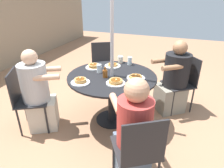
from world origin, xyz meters
TOP-DOWN VIEW (x-y plane):
  - ground_plane at (0.00, 0.00)m, footprint 12.00×12.00m
  - patio_table at (0.00, 0.00)m, footprint 1.20×1.20m
  - umbrella_pole at (0.00, 0.00)m, footprint 0.04×0.04m
  - patio_chair_north at (1.00, 0.57)m, footprint 0.55×0.55m
  - patio_chair_east at (-0.57, 1.00)m, footprint 0.55×0.55m
  - diner_east at (-0.49, 0.85)m, footprint 0.53×0.57m
  - patio_chair_south at (-0.97, -0.62)m, footprint 0.56×0.56m
  - diner_south at (-0.83, -0.53)m, footprint 0.57×0.52m
  - patio_chair_west at (0.70, -0.91)m, footprint 0.57×0.57m
  - diner_west at (0.60, -0.78)m, footprint 0.58×0.61m
  - pancake_plate_a at (-0.36, 0.28)m, footprint 0.24×0.24m
  - pancake_plate_b at (0.02, -0.32)m, footprint 0.24×0.24m
  - pancake_plate_c at (-0.22, -0.13)m, footprint 0.24×0.24m
  - pancake_plate_d at (0.33, 0.11)m, footprint 0.24×0.24m
  - pancake_plate_e at (0.17, 0.35)m, footprint 0.24×0.24m
  - syrup_bottle at (-0.08, 0.06)m, footprint 0.08×0.06m
  - coffee_cup at (0.53, 0.06)m, footprint 0.08×0.08m
  - drinking_glass_a at (0.49, -0.10)m, footprint 0.07×0.07m
  - drinking_glass_b at (0.04, 0.20)m, footprint 0.07×0.07m

SIDE VIEW (x-z plane):
  - ground_plane at x=0.00m, z-range 0.00..0.00m
  - patio_chair_north at x=1.00m, z-range 0.06..0.92m
  - patio_chair_east at x=-0.57m, z-range 0.06..0.92m
  - patio_chair_south at x=-0.97m, z-range 0.06..0.92m
  - patio_chair_west at x=0.70m, z-range 0.06..0.92m
  - diner_west at x=0.60m, z-range -0.06..1.06m
  - diner_east at x=-0.49m, z-range -0.05..1.07m
  - diner_south at x=-0.83m, z-range -0.04..1.07m
  - patio_table at x=0.00m, z-range 0.23..0.94m
  - pancake_plate_d at x=0.33m, z-range 0.71..0.76m
  - pancake_plate_b at x=0.02m, z-range 0.71..0.76m
  - pancake_plate_a at x=-0.36m, z-range 0.70..0.77m
  - pancake_plate_c at x=-0.22m, z-range 0.71..0.77m
  - pancake_plate_e at x=0.17m, z-range 0.70..0.77m
  - coffee_cup at x=0.53m, z-range 0.71..0.82m
  - syrup_bottle at x=-0.08m, z-range 0.70..0.84m
  - drinking_glass_b at x=0.04m, z-range 0.71..0.83m
  - drinking_glass_a at x=0.49m, z-range 0.71..0.84m
  - umbrella_pole at x=0.00m, z-range 0.00..2.40m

